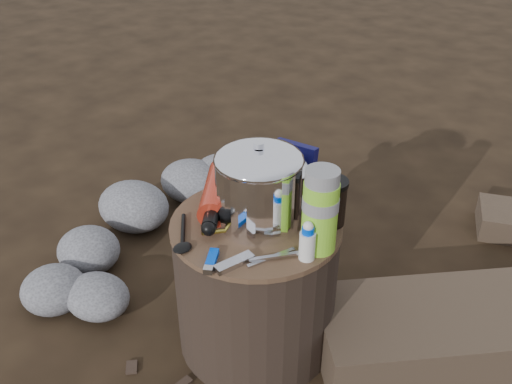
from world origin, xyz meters
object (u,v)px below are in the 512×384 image
Objects in this scene: stump at (256,283)px; camping_pot at (259,186)px; fuel_bottle at (217,192)px; thermos at (320,211)px; travel_mug at (330,202)px.

camping_pot reaches higher than stump.
thermos is (0.31, 0.00, 0.07)m from fuel_bottle.
thermos is at bearing -33.98° from fuel_bottle.
travel_mug is (0.14, 0.11, -0.05)m from camping_pot.
camping_pot is at bearing -34.17° from fuel_bottle.
travel_mug reaches higher than stump.
thermos is 0.12m from travel_mug.
stump is at bearing -101.92° from camping_pot.
camping_pot is at bearing -141.89° from travel_mug.
camping_pot is at bearing -179.25° from thermos.
stump is 1.42× the size of fuel_bottle.
thermos reaches higher than travel_mug.
thermos is (0.17, 0.01, 0.30)m from stump.
thermos is 1.73× the size of travel_mug.
camping_pot reaches higher than fuel_bottle.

